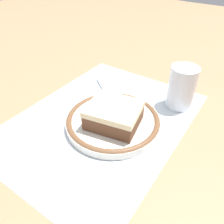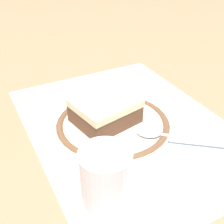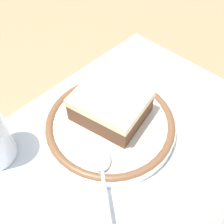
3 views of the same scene
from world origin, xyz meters
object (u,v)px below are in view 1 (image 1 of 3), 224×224
object	(u,v)px
spoon	(111,95)
napkin	(34,130)
cup	(181,90)
plate	(112,122)
cake_slice	(114,115)

from	to	relation	value
spoon	napkin	world-z (taller)	spoon
spoon	cup	xyz separation A→B (m)	(0.08, -0.14, 0.02)
spoon	napkin	bearing A→B (deg)	156.90
cup	napkin	distance (m)	0.33
plate	cake_slice	xyz separation A→B (m)	(-0.01, -0.01, 0.03)
cup	spoon	bearing A→B (deg)	120.22
cake_slice	spoon	world-z (taller)	cake_slice
cake_slice	spoon	distance (m)	0.10
plate	spoon	distance (m)	0.09
cake_slice	cup	xyz separation A→B (m)	(0.16, -0.08, 0.00)
cake_slice	spoon	size ratio (longest dim) A/B	0.88
cake_slice	spoon	xyz separation A→B (m)	(0.08, 0.06, -0.02)
cup	napkin	size ratio (longest dim) A/B	0.84
cup	cake_slice	bearing A→B (deg)	153.91
spoon	napkin	size ratio (longest dim) A/B	1.14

